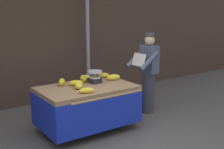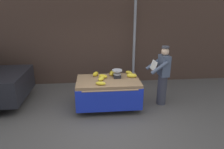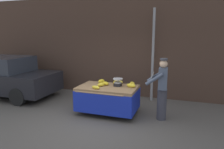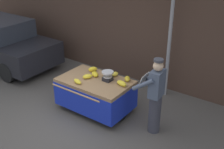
% 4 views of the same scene
% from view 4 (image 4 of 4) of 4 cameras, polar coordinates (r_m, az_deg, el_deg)
% --- Properties ---
extents(ground_plane, '(60.00, 60.00, 0.00)m').
position_cam_4_polar(ground_plane, '(6.57, -9.45, -10.77)').
color(ground_plane, '#514C47').
extents(back_wall, '(16.00, 0.24, 3.77)m').
position_cam_4_polar(back_wall, '(8.09, 5.84, 11.36)').
color(back_wall, '#473328').
rests_on(back_wall, ground).
extents(street_pole, '(0.09, 0.09, 3.21)m').
position_cam_4_polar(street_pole, '(7.31, 11.45, 7.13)').
color(street_pole, gray).
rests_on(street_pole, ground).
extents(banana_cart, '(1.73, 1.27, 0.83)m').
position_cam_4_polar(banana_cart, '(6.85, -3.36, -2.73)').
color(banana_cart, '#93704C').
rests_on(banana_cart, ground).
extents(weighing_scale, '(0.28, 0.28, 0.24)m').
position_cam_4_polar(weighing_scale, '(6.65, -0.87, -0.31)').
color(weighing_scale, black).
rests_on(weighing_scale, banana_cart).
extents(banana_bunch_0, '(0.18, 0.27, 0.13)m').
position_cam_4_polar(banana_bunch_0, '(6.90, -0.67, 0.17)').
color(banana_bunch_0, gold).
rests_on(banana_bunch_0, banana_cart).
extents(banana_bunch_1, '(0.24, 0.27, 0.10)m').
position_cam_4_polar(banana_bunch_1, '(6.68, 3.07, -0.86)').
color(banana_bunch_1, gold).
rests_on(banana_bunch_1, banana_cart).
extents(banana_bunch_2, '(0.29, 0.19, 0.09)m').
position_cam_4_polar(banana_bunch_2, '(6.61, -6.89, -1.38)').
color(banana_bunch_2, yellow).
rests_on(banana_bunch_2, banana_cart).
extents(banana_bunch_3, '(0.30, 0.27, 0.10)m').
position_cam_4_polar(banana_bunch_3, '(6.91, -3.44, 0.08)').
color(banana_bunch_3, gold).
rests_on(banana_bunch_3, banana_cart).
extents(banana_bunch_4, '(0.22, 0.25, 0.13)m').
position_cam_4_polar(banana_bunch_4, '(7.14, -3.85, 1.05)').
color(banana_bunch_4, gold).
rests_on(banana_bunch_4, banana_cart).
extents(banana_bunch_5, '(0.24, 0.27, 0.11)m').
position_cam_4_polar(banana_bunch_5, '(6.80, -4.93, -0.39)').
color(banana_bunch_5, yellow).
rests_on(banana_bunch_5, banana_cart).
extents(banana_bunch_6, '(0.19, 0.24, 0.10)m').
position_cam_4_polar(banana_bunch_6, '(6.91, 0.47, 0.09)').
color(banana_bunch_6, yellow).
rests_on(banana_bunch_6, banana_cart).
extents(banana_bunch_7, '(0.31, 0.19, 0.12)m').
position_cam_4_polar(banana_bunch_7, '(6.45, 1.95, -1.79)').
color(banana_bunch_7, yellow).
rests_on(banana_bunch_7, banana_cart).
extents(vendor_person, '(0.60, 0.54, 1.71)m').
position_cam_4_polar(vendor_person, '(6.04, 8.62, -4.28)').
color(vendor_person, '#383842').
rests_on(vendor_person, ground).
extents(parked_car, '(3.90, 1.75, 1.51)m').
position_cam_4_polar(parked_car, '(10.13, -21.13, 5.99)').
color(parked_car, black).
rests_on(parked_car, ground).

